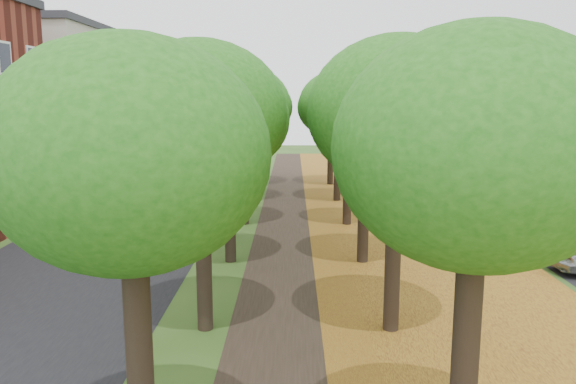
{
  "coord_description": "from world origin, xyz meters",
  "views": [
    {
      "loc": [
        0.06,
        -7.72,
        5.99
      ],
      "look_at": [
        -0.11,
        12.39,
        2.5
      ],
      "focal_mm": 35.0,
      "sensor_mm": 36.0,
      "label": 1
    }
  ],
  "objects": [
    {
      "name": "street_asphalt",
      "position": [
        -7.5,
        15.0,
        0.0
      ],
      "size": [
        8.0,
        70.0,
        0.01
      ],
      "primitive_type": "cube",
      "color": "black",
      "rests_on": "ground"
    },
    {
      "name": "footpath",
      "position": [
        0.0,
        15.0,
        0.0
      ],
      "size": [
        3.2,
        70.0,
        0.01
      ],
      "primitive_type": "cube",
      "color": "black",
      "rests_on": "ground"
    },
    {
      "name": "leaf_verge",
      "position": [
        5.0,
        15.0,
        0.01
      ],
      "size": [
        7.5,
        70.0,
        0.01
      ],
      "primitive_type": "cube",
      "color": "#B07F20",
      "rests_on": "ground"
    },
    {
      "name": "tree_row_west",
      "position": [
        -2.2,
        15.0,
        5.13
      ],
      "size": [
        4.15,
        34.15,
        6.93
      ],
      "color": "black",
      "rests_on": "ground"
    },
    {
      "name": "tree_row_east",
      "position": [
        2.6,
        15.0,
        5.13
      ],
      "size": [
        4.15,
        34.15,
        6.93
      ],
      "color": "black",
      "rests_on": "ground"
    },
    {
      "name": "building_cream",
      "position": [
        -17.0,
        33.0,
        5.21
      ],
      "size": [
        10.3,
        20.3,
        10.4
      ],
      "color": "beige",
      "rests_on": "ground"
    },
    {
      "name": "car_red",
      "position": [
        11.0,
        15.06,
        0.68
      ],
      "size": [
        4.24,
        1.77,
        1.36
      ],
      "primitive_type": "imported",
      "rotation": [
        0.0,
        0.0,
        1.65
      ],
      "color": "maroon",
      "rests_on": "ground"
    },
    {
      "name": "car_grey",
      "position": [
        12.26,
        16.62,
        0.61
      ],
      "size": [
        4.41,
        2.3,
        1.22
      ],
      "primitive_type": "imported",
      "rotation": [
        0.0,
        0.0,
        1.72
      ],
      "color": "#303035",
      "rests_on": "ground"
    },
    {
      "name": "car_white",
      "position": [
        11.0,
        19.44,
        0.71
      ],
      "size": [
        5.39,
        2.98,
        1.43
      ],
      "primitive_type": "imported",
      "rotation": [
        0.0,
        0.0,
        1.45
      ],
      "color": "silver",
      "rests_on": "ground"
    }
  ]
}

